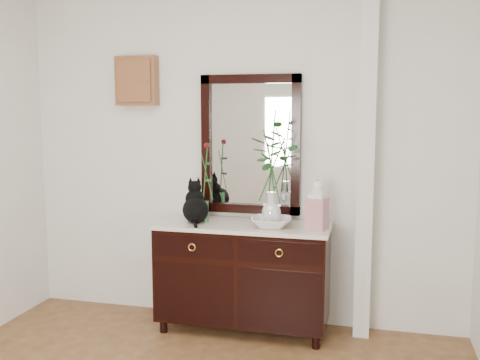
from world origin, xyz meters
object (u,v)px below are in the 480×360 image
(cat, at_px, (195,202))
(lotus_bowl, at_px, (271,222))
(sideboard, at_px, (243,271))
(ginger_jar, at_px, (317,204))

(cat, bearing_deg, lotus_bowl, -27.53)
(lotus_bowl, bearing_deg, sideboard, 162.95)
(lotus_bowl, relative_size, ginger_jar, 0.81)
(sideboard, relative_size, cat, 4.08)
(cat, xyz_separation_m, lotus_bowl, (0.60, -0.03, -0.13))
(lotus_bowl, bearing_deg, ginger_jar, 1.85)
(lotus_bowl, xyz_separation_m, ginger_jar, (0.33, 0.01, 0.15))
(ginger_jar, bearing_deg, lotus_bowl, -178.15)
(sideboard, relative_size, lotus_bowl, 4.41)
(sideboard, relative_size, ginger_jar, 3.60)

